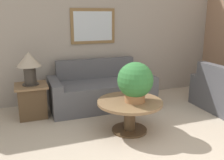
{
  "coord_description": "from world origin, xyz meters",
  "views": [
    {
      "loc": [
        -1.69,
        -1.84,
        1.73
      ],
      "look_at": [
        -0.23,
        2.07,
        0.64
      ],
      "focal_mm": 40.0,
      "sensor_mm": 36.0,
      "label": 1
    }
  ],
  "objects_px": {
    "couch_main": "(101,91)",
    "table_lamp": "(29,63)",
    "coffee_table": "(130,109)",
    "side_table": "(32,100)",
    "potted_plant_on_table": "(135,81)"
  },
  "relations": [
    {
      "from": "couch_main",
      "to": "side_table",
      "type": "height_order",
      "value": "couch_main"
    },
    {
      "from": "couch_main",
      "to": "side_table",
      "type": "xyz_separation_m",
      "value": [
        -1.29,
        -0.1,
        -0.0
      ]
    },
    {
      "from": "potted_plant_on_table",
      "to": "couch_main",
      "type": "bearing_deg",
      "value": 95.16
    },
    {
      "from": "couch_main",
      "to": "potted_plant_on_table",
      "type": "bearing_deg",
      "value": -84.84
    },
    {
      "from": "coffee_table",
      "to": "table_lamp",
      "type": "distance_m",
      "value": 1.85
    },
    {
      "from": "couch_main",
      "to": "coffee_table",
      "type": "xyz_separation_m",
      "value": [
        0.06,
        -1.21,
        0.05
      ]
    },
    {
      "from": "couch_main",
      "to": "potted_plant_on_table",
      "type": "distance_m",
      "value": 1.36
    },
    {
      "from": "table_lamp",
      "to": "couch_main",
      "type": "bearing_deg",
      "value": 4.29
    },
    {
      "from": "side_table",
      "to": "table_lamp",
      "type": "bearing_deg",
      "value": -63.43
    },
    {
      "from": "side_table",
      "to": "potted_plant_on_table",
      "type": "distance_m",
      "value": 1.9
    },
    {
      "from": "coffee_table",
      "to": "table_lamp",
      "type": "xyz_separation_m",
      "value": [
        -1.35,
        1.12,
        0.59
      ]
    },
    {
      "from": "coffee_table",
      "to": "side_table",
      "type": "distance_m",
      "value": 1.76
    },
    {
      "from": "couch_main",
      "to": "table_lamp",
      "type": "distance_m",
      "value": 1.45
    },
    {
      "from": "side_table",
      "to": "couch_main",
      "type": "bearing_deg",
      "value": 4.29
    },
    {
      "from": "table_lamp",
      "to": "potted_plant_on_table",
      "type": "distance_m",
      "value": 1.84
    }
  ]
}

